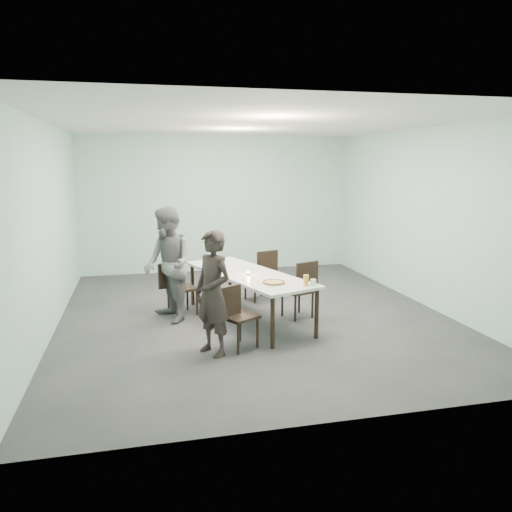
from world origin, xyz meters
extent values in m
plane|color=#333335|center=(0.00, 0.00, 0.00)|extent=(7.00, 7.00, 0.00)
cube|color=#ACD8CE|center=(0.00, 3.50, 1.50)|extent=(6.00, 0.02, 3.00)
cube|color=#ACD8CE|center=(0.00, -3.50, 1.50)|extent=(6.00, 0.02, 3.00)
cube|color=#ACD8CE|center=(-3.00, 0.00, 1.50)|extent=(0.02, 7.00, 3.00)
cube|color=#ACD8CE|center=(3.00, 0.00, 1.50)|extent=(0.02, 7.00, 3.00)
cube|color=white|center=(0.00, 0.00, 3.00)|extent=(6.00, 7.00, 0.02)
cube|color=white|center=(-0.14, -0.25, 0.73)|extent=(1.70, 2.75, 0.04)
cylinder|color=black|center=(-0.09, -1.52, 0.35)|extent=(0.06, 0.06, 0.71)
cylinder|color=black|center=(-0.88, 0.78, 0.35)|extent=(0.06, 0.06, 0.71)
cylinder|color=black|center=(0.61, -1.28, 0.35)|extent=(0.06, 0.06, 0.71)
cylinder|color=black|center=(-0.19, 1.02, 0.35)|extent=(0.06, 0.06, 0.71)
cube|color=black|center=(-0.51, -1.40, 0.43)|extent=(0.58, 0.58, 0.04)
cube|color=black|center=(-0.67, -1.49, 0.67)|extent=(0.38, 0.25, 0.40)
cylinder|color=black|center=(-0.57, -1.63, 0.21)|extent=(0.04, 0.04, 0.41)
cylinder|color=black|center=(-0.74, -1.34, 0.21)|extent=(0.04, 0.04, 0.41)
cylinder|color=black|center=(-0.28, -1.46, 0.21)|extent=(0.04, 0.04, 0.41)
cylinder|color=black|center=(-0.45, -1.16, 0.21)|extent=(0.04, 0.04, 0.41)
cube|color=black|center=(-1.10, 0.27, 0.43)|extent=(0.54, 0.54, 0.04)
cube|color=black|center=(-1.28, 0.21, 0.67)|extent=(0.41, 0.19, 0.40)
cylinder|color=black|center=(-1.20, 0.05, 0.21)|extent=(0.04, 0.04, 0.41)
cylinder|color=black|center=(-1.32, 0.37, 0.21)|extent=(0.04, 0.04, 0.41)
cylinder|color=black|center=(-0.88, 0.17, 0.21)|extent=(0.04, 0.04, 0.41)
cylinder|color=black|center=(-1.00, 0.49, 0.21)|extent=(0.04, 0.04, 0.41)
cube|color=black|center=(0.65, -0.30, 0.43)|extent=(0.54, 0.54, 0.04)
cube|color=black|center=(0.83, -0.23, 0.67)|extent=(0.41, 0.18, 0.40)
cylinder|color=black|center=(0.76, -0.08, 0.21)|extent=(0.04, 0.04, 0.41)
cylinder|color=black|center=(0.87, -0.40, 0.21)|extent=(0.04, 0.04, 0.41)
cylinder|color=black|center=(0.44, -0.19, 0.21)|extent=(0.04, 0.04, 0.41)
cylinder|color=black|center=(0.55, -0.51, 0.21)|extent=(0.04, 0.04, 0.41)
cube|color=black|center=(0.29, 0.84, 0.43)|extent=(0.53, 0.53, 0.04)
cube|color=black|center=(0.47, 0.90, 0.67)|extent=(0.41, 0.16, 0.40)
cylinder|color=black|center=(0.40, 1.05, 0.21)|extent=(0.04, 0.04, 0.41)
cylinder|color=black|center=(0.51, 0.73, 0.21)|extent=(0.04, 0.04, 0.41)
cylinder|color=black|center=(0.08, 0.95, 0.21)|extent=(0.04, 0.04, 0.41)
cylinder|color=black|center=(0.18, 0.63, 0.21)|extent=(0.04, 0.04, 0.41)
imported|color=black|center=(-0.87, -1.52, 0.80)|extent=(0.64, 0.70, 1.60)
imported|color=slate|center=(-1.33, -0.01, 0.88)|extent=(0.90, 1.02, 1.77)
cylinder|color=white|center=(0.06, -1.02, 0.76)|extent=(0.34, 0.34, 0.01)
cylinder|color=#CEC175|center=(0.06, -1.02, 0.77)|extent=(0.30, 0.30, 0.01)
torus|color=brown|center=(0.06, -1.02, 0.77)|extent=(0.32, 0.32, 0.03)
cylinder|color=white|center=(0.15, -0.79, 0.76)|extent=(0.18, 0.18, 0.01)
cylinder|color=gold|center=(0.47, -1.23, 0.82)|extent=(0.08, 0.08, 0.15)
cylinder|color=silver|center=(0.56, -1.25, 0.80)|extent=(0.08, 0.08, 0.09)
cylinder|color=silver|center=(-0.16, -0.41, 0.77)|extent=(0.06, 0.06, 0.03)
cylinder|color=orange|center=(-0.16, -0.41, 0.79)|extent=(0.04, 0.04, 0.01)
cylinder|color=gold|center=(-0.44, 0.38, 0.79)|extent=(0.07, 0.07, 0.08)
cube|color=silver|center=(-0.63, 0.58, 0.75)|extent=(0.36, 0.31, 0.01)
camera|label=1|loc=(-1.74, -7.56, 2.41)|focal=35.00mm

